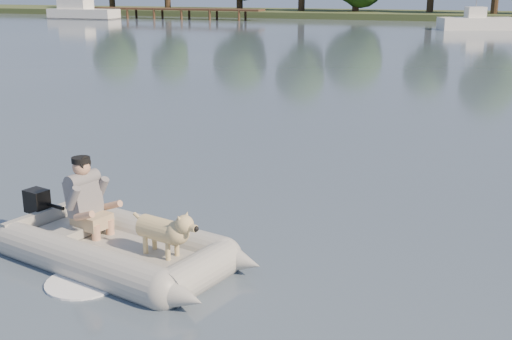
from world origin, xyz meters
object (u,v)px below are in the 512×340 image
at_px(dinghy, 120,219).
at_px(dog, 161,233).
at_px(cabin_cruiser, 83,9).
at_px(man, 85,195).
at_px(motorboat, 478,14).
at_px(dock, 176,14).

bearing_deg(dinghy, dog, 4.57).
bearing_deg(cabin_cruiser, dinghy, -56.15).
xyz_separation_m(man, motorboat, (3.98, 45.99, 0.38)).
bearing_deg(cabin_cruiser, dog, -55.72).
bearing_deg(motorboat, dinghy, -114.87).
bearing_deg(dog, cabin_cruiser, 139.23).
xyz_separation_m(dinghy, man, (-0.64, 0.22, 0.18)).
relative_size(dinghy, man, 4.45).
bearing_deg(dog, motorboat, 101.05).
relative_size(dinghy, cabin_cruiser, 0.63).
relative_size(dinghy, dog, 5.14).
distance_m(man, motorboat, 46.16).
relative_size(dinghy, motorboat, 0.78).
height_order(man, cabin_cruiser, cabin_cruiser).
relative_size(dock, motorboat, 3.06).
distance_m(dog, cabin_cruiser, 60.69).
height_order(dock, dinghy, dinghy).
distance_m(dinghy, dog, 0.63).
bearing_deg(man, dock, 129.55).
bearing_deg(dock, cabin_cruiser, -162.69).
height_order(man, dog, man).
bearing_deg(motorboat, cabin_cruiser, 153.89).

